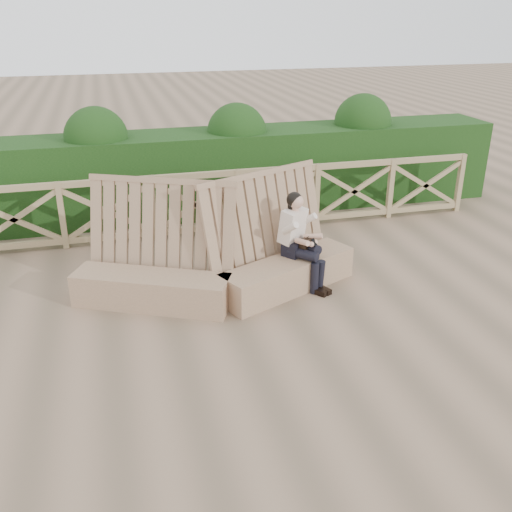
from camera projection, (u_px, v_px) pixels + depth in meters
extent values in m
plane|color=brown|center=(246.00, 342.00, 6.66)|extent=(60.00, 60.00, 0.00)
cube|color=#86654C|center=(152.00, 290.00, 7.40)|extent=(2.05, 1.33, 0.44)
cube|color=#86654C|center=(156.00, 241.00, 7.41)|extent=(2.02, 1.28, 1.55)
cube|color=#86654C|center=(287.00, 275.00, 7.81)|extent=(2.06, 1.29, 0.44)
cube|color=#86654C|center=(275.00, 230.00, 7.77)|extent=(2.03, 1.24, 1.55)
cube|color=black|center=(295.00, 248.00, 7.87)|extent=(0.41, 0.39, 0.20)
cube|color=beige|center=(293.00, 225.00, 7.77)|extent=(0.46, 0.44, 0.49)
sphere|color=tan|center=(296.00, 201.00, 7.60)|extent=(0.27, 0.27, 0.19)
sphere|color=black|center=(294.00, 200.00, 7.61)|extent=(0.30, 0.30, 0.21)
cylinder|color=black|center=(303.00, 254.00, 7.71)|extent=(0.37, 0.42, 0.14)
cylinder|color=black|center=(308.00, 246.00, 7.80)|extent=(0.37, 0.43, 0.15)
cylinder|color=black|center=(314.00, 278.00, 7.71)|extent=(0.16, 0.16, 0.44)
cylinder|color=black|center=(320.00, 276.00, 7.78)|extent=(0.16, 0.16, 0.44)
cube|color=black|center=(319.00, 292.00, 7.73)|extent=(0.20, 0.23, 0.07)
cube|color=black|center=(324.00, 290.00, 7.79)|extent=(0.20, 0.23, 0.07)
cube|color=black|center=(306.00, 244.00, 7.75)|extent=(0.24, 0.22, 0.14)
cube|color=black|center=(314.00, 243.00, 7.63)|extent=(0.10, 0.10, 0.11)
cube|color=olive|center=(194.00, 176.00, 9.33)|extent=(10.10, 0.07, 0.10)
cube|color=olive|center=(197.00, 229.00, 9.71)|extent=(10.10, 0.07, 0.10)
cube|color=black|center=(185.00, 174.00, 10.52)|extent=(12.00, 1.20, 1.50)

